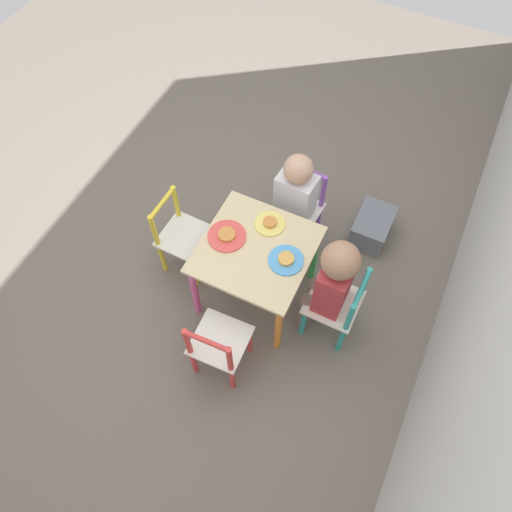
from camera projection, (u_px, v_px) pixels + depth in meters
ground_plane at (256, 293)px, 2.84m from camera, size 6.00×6.00×0.00m
kids_table at (256, 257)px, 2.51m from camera, size 0.54×0.54×0.47m
chair_purple at (297, 210)px, 2.83m from camera, size 0.28×0.28×0.52m
chair_teal at (337, 305)px, 2.52m from camera, size 0.26×0.26×0.52m
chair_yellow at (182, 237)px, 2.73m from camera, size 0.27×0.27×0.52m
chair_red at (218, 346)px, 2.41m from camera, size 0.27×0.27×0.52m
child_left at (294, 199)px, 2.65m from camera, size 0.22×0.21×0.72m
child_back at (332, 281)px, 2.35m from camera, size 0.20×0.23×0.76m
plate_left at (270, 223)px, 2.51m from camera, size 0.16×0.16×0.03m
plate_back at (286, 260)px, 2.40m from camera, size 0.17×0.17×0.03m
plate_front at (227, 236)px, 2.47m from camera, size 0.19×0.19×0.03m
storage_bin at (372, 227)px, 2.97m from camera, size 0.28×0.20×0.17m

